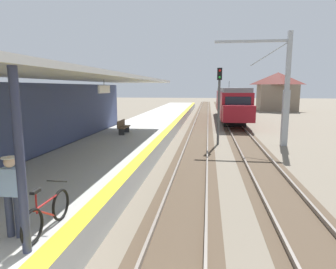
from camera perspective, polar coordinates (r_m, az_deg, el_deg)
name	(u,v)px	position (r m, az deg, el deg)	size (l,w,h in m)	color
station_platform	(130,140)	(19.49, -7.49, -1.13)	(5.00, 80.00, 0.91)	#A8A8A3
station_building_with_canopy	(39,118)	(13.19, -23.81, 2.95)	(4.85, 24.00, 4.43)	#4C4C4C
track_pair_nearest_platform	(198,138)	(22.83, 5.93, -0.61)	(2.34, 120.00, 0.16)	#4C3D2D
track_pair_middle	(243,139)	(22.98, 14.44, -0.79)	(2.34, 120.00, 0.16)	#4C3D2D
approaching_train	(231,102)	(36.19, 12.16, 6.22)	(2.93, 19.60, 4.76)	maroon
commuter_person	(12,192)	(6.69, -28.13, -9.92)	(0.59, 0.30, 1.67)	#33384C
bicycle_beside_commuter	(47,214)	(6.82, -22.46, -14.10)	(0.48, 1.82, 1.04)	black
rail_signal_post	(219,98)	(20.23, 9.92, 7.01)	(0.32, 0.34, 5.20)	#4C4C4C
catenary_pylon_far_side	(282,92)	(20.97, 21.35, 7.71)	(5.00, 0.40, 7.50)	#9EA3A8
platform_bench	(123,126)	(19.40, -8.78, 1.56)	(0.45, 1.60, 0.88)	brown
distant_trackside_house	(277,91)	(52.89, 20.54, 7.97)	(6.60, 5.28, 6.40)	#7F705B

